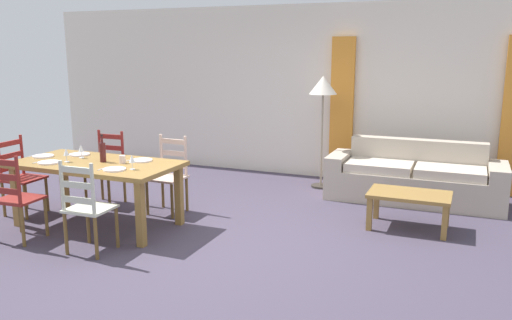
{
  "coord_description": "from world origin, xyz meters",
  "views": [
    {
      "loc": [
        2.41,
        -4.68,
        1.99
      ],
      "look_at": [
        0.14,
        0.75,
        0.75
      ],
      "focal_mm": 36.42,
      "sensor_mm": 36.0,
      "label": 1
    }
  ],
  "objects": [
    {
      "name": "couch",
      "position": [
        1.77,
        2.41,
        0.29
      ],
      "size": [
        2.29,
        0.81,
        0.8
      ],
      "color": "#B5A795",
      "rests_on": "ground_plane"
    },
    {
      "name": "curtain_panel_left",
      "position": [
        0.57,
        3.16,
        1.1
      ],
      "size": [
        0.35,
        0.08,
        2.2
      ],
      "primitive_type": "cube",
      "color": "orange",
      "rests_on": "ground_plane"
    },
    {
      "name": "fork_far_left",
      "position": [
        -2.1,
        0.19,
        0.75
      ],
      "size": [
        0.02,
        0.17,
        0.01
      ],
      "primitive_type": "cube",
      "rotation": [
        0.0,
        0.0,
        -0.02
      ],
      "color": "silver",
      "rests_on": "dining_table"
    },
    {
      "name": "dinner_plate_far_left",
      "position": [
        -1.95,
        0.19,
        0.76
      ],
      "size": [
        0.24,
        0.24,
        0.02
      ],
      "primitive_type": "cylinder",
      "color": "white",
      "rests_on": "dining_table"
    },
    {
      "name": "fork_near_left",
      "position": [
        -2.1,
        -0.31,
        0.75
      ],
      "size": [
        0.03,
        0.17,
        0.01
      ],
      "primitive_type": "cube",
      "rotation": [
        0.0,
        0.0,
        -0.08
      ],
      "color": "silver",
      "rests_on": "dining_table"
    },
    {
      "name": "fork_far_right",
      "position": [
        -1.2,
        0.19,
        0.75
      ],
      "size": [
        0.02,
        0.17,
        0.01
      ],
      "primitive_type": "cube",
      "rotation": [
        0.0,
        0.0,
        -0.05
      ],
      "color": "silver",
      "rests_on": "dining_table"
    },
    {
      "name": "dining_chair_near_right",
      "position": [
        -1.03,
        -0.79,
        0.48
      ],
      "size": [
        0.43,
        0.42,
        0.96
      ],
      "color": "beige",
      "rests_on": "ground_plane"
    },
    {
      "name": "dinner_plate_near_right",
      "position": [
        -1.05,
        -0.31,
        0.76
      ],
      "size": [
        0.24,
        0.24,
        0.02
      ],
      "primitive_type": "cylinder",
      "color": "white",
      "rests_on": "dining_table"
    },
    {
      "name": "coffee_table",
      "position": [
        1.84,
        1.2,
        0.36
      ],
      "size": [
        0.9,
        0.56,
        0.42
      ],
      "color": "olive",
      "rests_on": "ground_plane"
    },
    {
      "name": "dining_chair_far_left",
      "position": [
        -1.97,
        0.7,
        0.48
      ],
      "size": [
        0.44,
        0.42,
        0.96
      ],
      "color": "maroon",
      "rests_on": "ground_plane"
    },
    {
      "name": "ground_plane",
      "position": [
        0.0,
        0.0,
        -0.01
      ],
      "size": [
        9.6,
        9.6,
        0.02
      ],
      "primitive_type": "cube",
      "color": "#423A4C"
    },
    {
      "name": "dining_chair_head_west",
      "position": [
        -2.67,
        -0.07,
        0.48
      ],
      "size": [
        0.42,
        0.44,
        0.96
      ],
      "color": "maroon",
      "rests_on": "ground_plane"
    },
    {
      "name": "dinner_plate_head_west",
      "position": [
        -2.28,
        -0.06,
        0.76
      ],
      "size": [
        0.24,
        0.24,
        0.02
      ],
      "primitive_type": "cylinder",
      "color": "white",
      "rests_on": "dining_table"
    },
    {
      "name": "wine_bottle",
      "position": [
        -1.43,
        -0.02,
        0.87
      ],
      "size": [
        0.07,
        0.07,
        0.32
      ],
      "color": "#471919",
      "rests_on": "dining_table"
    },
    {
      "name": "wall_far",
      "position": [
        0.0,
        3.3,
        1.35
      ],
      "size": [
        9.6,
        0.16,
        2.7
      ],
      "primitive_type": "cube",
      "color": "silver",
      "rests_on": "ground_plane"
    },
    {
      "name": "dining_table",
      "position": [
        -1.5,
        -0.06,
        0.66
      ],
      "size": [
        1.9,
        0.96,
        0.75
      ],
      "color": "olive",
      "rests_on": "ground_plane"
    },
    {
      "name": "standing_lamp",
      "position": [
        0.42,
        2.6,
        1.41
      ],
      "size": [
        0.4,
        0.4,
        1.64
      ],
      "color": "#332D28",
      "rests_on": "ground_plane"
    },
    {
      "name": "fork_head_west",
      "position": [
        -2.43,
        -0.06,
        0.75
      ],
      "size": [
        0.03,
        0.17,
        0.01
      ],
      "primitive_type": "cube",
      "rotation": [
        0.0,
        0.0,
        -0.07
      ],
      "color": "silver",
      "rests_on": "dining_table"
    },
    {
      "name": "dinner_plate_far_right",
      "position": [
        -1.05,
        0.19,
        0.76
      ],
      "size": [
        0.24,
        0.24,
        0.02
      ],
      "primitive_type": "cylinder",
      "color": "white",
      "rests_on": "dining_table"
    },
    {
      "name": "dining_chair_far_right",
      "position": [
        -1.01,
        0.7,
        0.48
      ],
      "size": [
        0.43,
        0.41,
        0.96
      ],
      "color": "beige",
      "rests_on": "ground_plane"
    },
    {
      "name": "dining_chair_near_left",
      "position": [
        -1.95,
        -0.81,
        0.48
      ],
      "size": [
        0.44,
        0.42,
        0.96
      ],
      "color": "maroon",
      "rests_on": "ground_plane"
    },
    {
      "name": "wine_glass_near_right",
      "position": [
        -0.89,
        -0.21,
        0.86
      ],
      "size": [
        0.06,
        0.06,
        0.16
      ],
      "color": "white",
      "rests_on": "dining_table"
    },
    {
      "name": "dinner_plate_near_left",
      "position": [
        -1.95,
        -0.31,
        0.76
      ],
      "size": [
        0.24,
        0.24,
        0.02
      ],
      "primitive_type": "cylinder",
      "color": "white",
      "rests_on": "dining_table"
    },
    {
      "name": "wine_glass_far_left",
      "position": [
        -1.8,
        0.06,
        0.86
      ],
      "size": [
        0.06,
        0.06,
        0.16
      ],
      "color": "white",
      "rests_on": "dining_table"
    },
    {
      "name": "fork_near_right",
      "position": [
        -1.2,
        -0.31,
        0.75
      ],
      "size": [
        0.02,
        0.17,
        0.01
      ],
      "primitive_type": "cube",
      "rotation": [
        0.0,
        0.0,
        0.01
      ],
      "color": "silver",
      "rests_on": "dining_table"
    },
    {
      "name": "coffee_cup_primary",
      "position": [
        -1.18,
        0.01,
        0.8
      ],
      "size": [
        0.07,
        0.07,
        0.09
      ],
      "primitive_type": "cylinder",
      "color": "beige",
      "rests_on": "dining_table"
    },
    {
      "name": "wine_glass_near_left",
      "position": [
        -1.8,
        -0.18,
        0.86
      ],
      "size": [
        0.06,
        0.06,
        0.16
      ],
      "color": "white",
      "rests_on": "dining_table"
    }
  ]
}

